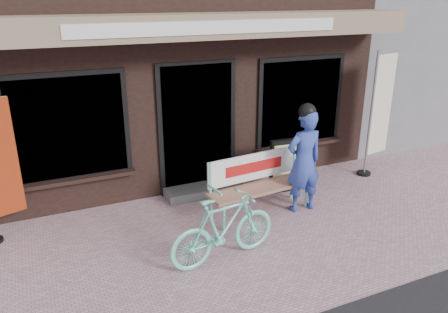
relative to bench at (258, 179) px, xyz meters
name	(u,v)px	position (x,y,z in m)	size (l,w,h in m)	color
ground	(251,245)	(-0.54, -0.85, -0.53)	(70.00, 70.00, 0.00)	#BA8E9A
storefront	(145,4)	(-0.54, 4.11, 2.46)	(7.00, 6.77, 6.00)	black
neighbor_right_near	(423,8)	(7.96, 4.65, 2.27)	(10.00, 7.00, 5.60)	slate
bench	(258,179)	(0.00, 0.00, 0.00)	(1.72, 0.59, 0.91)	#72DFC8
person	(304,159)	(0.66, -0.24, 0.30)	(0.59, 0.40, 1.71)	#3044A5
bicycle	(224,228)	(-1.02, -1.01, -0.09)	(0.42, 1.49, 0.89)	#72DFC8
nobori_cream	(379,112)	(2.76, 0.51, 0.65)	(0.68, 0.29, 2.29)	gray
menu_stand	(283,165)	(0.73, 0.45, -0.05)	(0.47, 0.14, 0.94)	black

